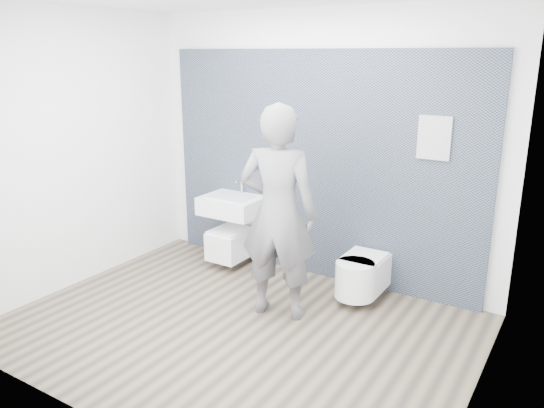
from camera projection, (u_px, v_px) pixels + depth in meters
The scene contains 8 objects.
ground at pixel (236, 327), 4.72m from camera, with size 4.00×4.00×0.00m, color brown.
room_shell at pixel (232, 133), 4.25m from camera, with size 4.00×4.00×4.00m.
tile_wall at pixel (313, 272), 5.92m from camera, with size 3.60×0.06×2.40m, color black.
washbasin at pixel (232, 205), 5.96m from camera, with size 0.67×0.50×0.50m.
toilet_square at pixel (232, 241), 6.06m from camera, with size 0.38×0.54×0.66m.
toilet_rounded at pixel (360, 275), 5.19m from camera, with size 0.39×0.66×0.36m.
info_placard at pixel (421, 299), 5.26m from camera, with size 0.30×0.03×0.40m, color white.
visitor at pixel (278, 213), 4.73m from camera, with size 0.71×0.47×1.96m, color slate.
Camera 1 is at (2.52, -3.43, 2.36)m, focal length 35.00 mm.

